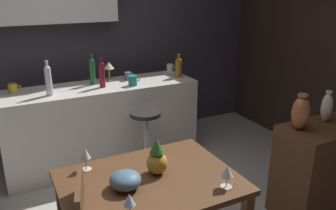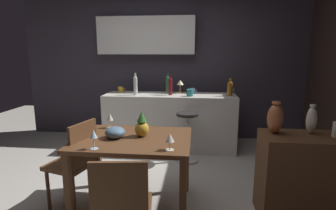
{
  "view_description": "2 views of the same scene",
  "coord_description": "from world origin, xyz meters",
  "px_view_note": "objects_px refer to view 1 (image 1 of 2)",
  "views": [
    {
      "loc": [
        -0.8,
        -2.15,
        1.94
      ],
      "look_at": [
        0.47,
        0.37,
        0.96
      ],
      "focal_mm": 37.32,
      "sensor_mm": 36.0,
      "label": 1
    },
    {
      "loc": [
        0.59,
        -2.77,
        1.57
      ],
      "look_at": [
        0.23,
        0.58,
        0.89
      ],
      "focal_mm": 28.31,
      "sensor_mm": 36.0,
      "label": 2
    }
  ],
  "objects_px": {
    "wine_glass_right": "(129,201)",
    "wine_glass_center": "(85,154)",
    "fruit_bowl": "(125,180)",
    "vase_ceramic_ivory": "(327,107)",
    "bar_stool": "(146,142)",
    "wine_bottle_ruby": "(102,73)",
    "wine_bottle_green": "(92,70)",
    "wine_glass_left": "(227,172)",
    "cup_teal": "(133,81)",
    "wine_bottle_clear": "(48,79)",
    "counter_lamp": "(109,67)",
    "cup_mustard": "(13,88)",
    "cup_slate": "(128,76)",
    "vase_copper": "(301,113)",
    "sideboard_cabinet": "(334,165)",
    "cup_white": "(170,68)",
    "dining_table": "(150,192)",
    "wine_bottle_amber": "(179,66)",
    "pineapple_centerpiece": "(157,159)"
  },
  "relations": [
    {
      "from": "wine_glass_center",
      "to": "wine_bottle_green",
      "type": "bearing_deg",
      "value": 72.62
    },
    {
      "from": "wine_bottle_clear",
      "to": "dining_table",
      "type": "bearing_deg",
      "value": -78.08
    },
    {
      "from": "bar_stool",
      "to": "wine_bottle_clear",
      "type": "relative_size",
      "value": 2.08
    },
    {
      "from": "wine_bottle_green",
      "to": "wine_glass_left",
      "type": "bearing_deg",
      "value": -83.34
    },
    {
      "from": "sideboard_cabinet",
      "to": "wine_glass_right",
      "type": "xyz_separation_m",
      "value": [
        -2.04,
        -0.32,
        0.46
      ]
    },
    {
      "from": "cup_white",
      "to": "fruit_bowl",
      "type": "bearing_deg",
      "value": -123.66
    },
    {
      "from": "wine_bottle_clear",
      "to": "wine_bottle_green",
      "type": "bearing_deg",
      "value": 22.15
    },
    {
      "from": "pineapple_centerpiece",
      "to": "wine_bottle_green",
      "type": "height_order",
      "value": "wine_bottle_green"
    },
    {
      "from": "bar_stool",
      "to": "wine_bottle_ruby",
      "type": "distance_m",
      "value": 0.86
    },
    {
      "from": "sideboard_cabinet",
      "to": "vase_ceramic_ivory",
      "type": "xyz_separation_m",
      "value": [
        -0.1,
        0.09,
        0.54
      ]
    },
    {
      "from": "wine_bottle_ruby",
      "to": "cup_mustard",
      "type": "height_order",
      "value": "wine_bottle_ruby"
    },
    {
      "from": "bar_stool",
      "to": "counter_lamp",
      "type": "xyz_separation_m",
      "value": [
        -0.15,
        0.66,
        0.67
      ]
    },
    {
      "from": "sideboard_cabinet",
      "to": "vase_copper",
      "type": "height_order",
      "value": "vase_copper"
    },
    {
      "from": "wine_bottle_amber",
      "to": "wine_bottle_green",
      "type": "xyz_separation_m",
      "value": [
        -0.99,
        0.14,
        0.03
      ]
    },
    {
      "from": "wine_glass_left",
      "to": "cup_teal",
      "type": "xyz_separation_m",
      "value": [
        0.12,
        1.89,
        0.11
      ]
    },
    {
      "from": "wine_glass_right",
      "to": "vase_ceramic_ivory",
      "type": "distance_m",
      "value": 1.99
    },
    {
      "from": "fruit_bowl",
      "to": "vase_ceramic_ivory",
      "type": "xyz_separation_m",
      "value": [
        1.85,
        0.09,
        0.15
      ]
    },
    {
      "from": "wine_bottle_amber",
      "to": "cup_mustard",
      "type": "xyz_separation_m",
      "value": [
        -1.79,
        0.19,
        -0.08
      ]
    },
    {
      "from": "wine_bottle_green",
      "to": "cup_white",
      "type": "height_order",
      "value": "wine_bottle_green"
    },
    {
      "from": "sideboard_cabinet",
      "to": "bar_stool",
      "type": "xyz_separation_m",
      "value": [
        -1.28,
        1.25,
        -0.02
      ]
    },
    {
      "from": "fruit_bowl",
      "to": "cup_mustard",
      "type": "relative_size",
      "value": 1.57
    },
    {
      "from": "pineapple_centerpiece",
      "to": "vase_ceramic_ivory",
      "type": "relative_size",
      "value": 0.92
    },
    {
      "from": "cup_white",
      "to": "vase_copper",
      "type": "distance_m",
      "value": 1.95
    },
    {
      "from": "wine_glass_right",
      "to": "cup_mustard",
      "type": "xyz_separation_m",
      "value": [
        -0.4,
        2.22,
        0.08
      ]
    },
    {
      "from": "wine_bottle_clear",
      "to": "cup_white",
      "type": "bearing_deg",
      "value": 13.0
    },
    {
      "from": "fruit_bowl",
      "to": "wine_glass_right",
      "type": "bearing_deg",
      "value": -106.18
    },
    {
      "from": "wine_glass_right",
      "to": "wine_glass_center",
      "type": "relative_size",
      "value": 1.05
    },
    {
      "from": "wine_bottle_ruby",
      "to": "wine_bottle_green",
      "type": "relative_size",
      "value": 0.97
    },
    {
      "from": "wine_glass_right",
      "to": "vase_ceramic_ivory",
      "type": "height_order",
      "value": "vase_ceramic_ivory"
    },
    {
      "from": "wine_bottle_ruby",
      "to": "cup_white",
      "type": "distance_m",
      "value": 1.01
    },
    {
      "from": "cup_slate",
      "to": "vase_copper",
      "type": "height_order",
      "value": "vase_copper"
    },
    {
      "from": "wine_bottle_green",
      "to": "cup_white",
      "type": "distance_m",
      "value": 1.04
    },
    {
      "from": "cup_slate",
      "to": "cup_white",
      "type": "bearing_deg",
      "value": 12.91
    },
    {
      "from": "wine_glass_left",
      "to": "wine_glass_right",
      "type": "distance_m",
      "value": 0.66
    },
    {
      "from": "dining_table",
      "to": "wine_bottle_amber",
      "type": "relative_size",
      "value": 4.17
    },
    {
      "from": "bar_stool",
      "to": "wine_bottle_green",
      "type": "xyz_separation_m",
      "value": [
        -0.35,
        0.61,
        0.67
      ]
    },
    {
      "from": "dining_table",
      "to": "vase_copper",
      "type": "bearing_deg",
      "value": 1.66
    },
    {
      "from": "bar_stool",
      "to": "wine_glass_center",
      "type": "height_order",
      "value": "wine_glass_center"
    },
    {
      "from": "bar_stool",
      "to": "vase_ceramic_ivory",
      "type": "relative_size",
      "value": 2.65
    },
    {
      "from": "fruit_bowl",
      "to": "wine_bottle_clear",
      "type": "bearing_deg",
      "value": 95.93
    },
    {
      "from": "wine_glass_right",
      "to": "cup_slate",
      "type": "distance_m",
      "value": 2.33
    },
    {
      "from": "pineapple_centerpiece",
      "to": "cup_teal",
      "type": "xyz_separation_m",
      "value": [
        0.44,
        1.55,
        0.11
      ]
    },
    {
      "from": "wine_bottle_ruby",
      "to": "vase_ceramic_ivory",
      "type": "height_order",
      "value": "wine_bottle_ruby"
    },
    {
      "from": "fruit_bowl",
      "to": "wine_bottle_green",
      "type": "bearing_deg",
      "value": 80.33
    },
    {
      "from": "wine_glass_right",
      "to": "counter_lamp",
      "type": "bearing_deg",
      "value": 74.66
    },
    {
      "from": "bar_stool",
      "to": "wine_glass_right",
      "type": "xyz_separation_m",
      "value": [
        -0.76,
        -1.56,
        0.48
      ]
    },
    {
      "from": "wine_bottle_amber",
      "to": "wine_bottle_green",
      "type": "bearing_deg",
      "value": 172.06
    },
    {
      "from": "fruit_bowl",
      "to": "counter_lamp",
      "type": "xyz_separation_m",
      "value": [
        0.52,
        1.91,
        0.26
      ]
    },
    {
      "from": "wine_glass_right",
      "to": "vase_copper",
      "type": "bearing_deg",
      "value": 13.21
    },
    {
      "from": "sideboard_cabinet",
      "to": "cup_white",
      "type": "height_order",
      "value": "cup_white"
    }
  ]
}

